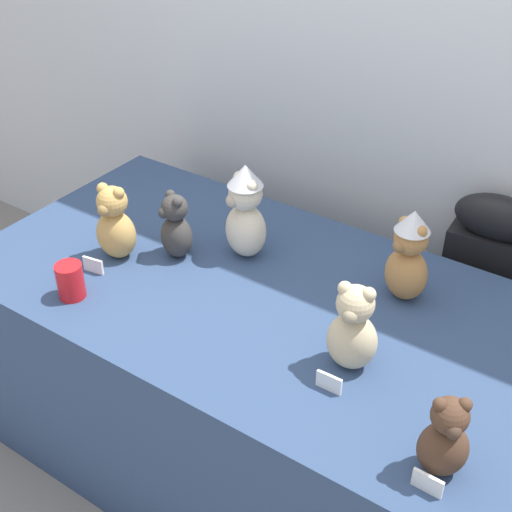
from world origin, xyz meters
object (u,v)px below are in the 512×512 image
display_table (256,380)px  teddy_bear_sand (353,329)px  teddy_bear_honey (115,224)px  teddy_bear_cocoa (445,439)px  teddy_bear_caramel (408,256)px  teddy_bear_charcoal (176,227)px  party_cup_red (70,281)px  instrument_case (476,314)px  teddy_bear_cream (245,212)px

display_table → teddy_bear_sand: size_ratio=6.98×
teddy_bear_honey → teddy_bear_cocoa: (1.17, -0.22, -0.02)m
teddy_bear_caramel → teddy_bear_charcoal: 0.72m
display_table → teddy_bear_honey: bearing=-167.8°
teddy_bear_charcoal → party_cup_red: bearing=-82.8°
instrument_case → teddy_bear_caramel: (-0.13, -0.39, 0.41)m
teddy_bear_sand → teddy_bear_caramel: bearing=81.1°
teddy_bear_honey → display_table: bearing=5.2°
teddy_bear_cream → teddy_bear_charcoal: (-0.18, -0.13, -0.05)m
display_table → teddy_bear_charcoal: bearing=178.3°
teddy_bear_cream → teddy_bear_charcoal: teddy_bear_cream is taller
instrument_case → teddy_bear_caramel: size_ratio=3.23×
instrument_case → teddy_bear_sand: 0.85m
instrument_case → teddy_bear_cream: teddy_bear_cream is taller
teddy_bear_charcoal → instrument_case: bearing=62.3°
teddy_bear_honey → teddy_bear_caramel: bearing=13.6°
display_table → instrument_case: (0.51, 0.61, 0.10)m
teddy_bear_honey → teddy_bear_cream: (0.33, 0.24, 0.04)m
teddy_bear_cream → teddy_bear_charcoal: bearing=-121.6°
teddy_bear_charcoal → party_cup_red: (-0.12, -0.34, -0.05)m
party_cup_red → teddy_bear_cocoa: bearing=0.5°
teddy_bear_honey → teddy_bear_charcoal: bearing=28.6°
display_table → instrument_case: bearing=50.0°
display_table → teddy_bear_sand: teddy_bear_sand is taller
teddy_bear_cocoa → teddy_bear_sand: teddy_bear_sand is taller
teddy_bear_caramel → teddy_bear_cocoa: size_ratio=1.33×
teddy_bear_cocoa → party_cup_red: bearing=146.2°
teddy_bear_cream → teddy_bear_sand: bearing=-5.3°
teddy_bear_cream → party_cup_red: teddy_bear_cream is taller
teddy_bear_honey → teddy_bear_sand: teddy_bear_sand is taller
teddy_bear_caramel → teddy_bear_cocoa: 0.63m
teddy_bear_cocoa → teddy_bear_sand: (-0.32, 0.19, 0.02)m
party_cup_red → display_table: bearing=37.8°
instrument_case → teddy_bear_cocoa: bearing=-81.8°
display_table → teddy_bear_cream: size_ratio=5.65×
teddy_bear_sand → party_cup_red: teddy_bear_sand is taller
display_table → teddy_bear_cream: (-0.13, 0.14, 0.53)m
display_table → teddy_bear_charcoal: size_ratio=8.04×
teddy_bear_sand → teddy_bear_honey: bearing=167.5°
teddy_bear_caramel → party_cup_red: teddy_bear_caramel is taller
instrument_case → party_cup_red: bearing=-138.6°
teddy_bear_cream → teddy_bear_sand: (0.52, -0.27, -0.04)m
display_table → teddy_bear_cocoa: bearing=-24.5°
teddy_bear_caramel → teddy_bear_cream: teddy_bear_cream is taller
teddy_bear_cream → party_cup_red: bearing=-99.8°
teddy_bear_honey → teddy_bear_cream: size_ratio=0.80×
display_table → instrument_case: 0.80m
teddy_bear_honey → teddy_bear_charcoal: (0.15, 0.11, -0.01)m
instrument_case → teddy_bear_caramel: bearing=-112.5°
instrument_case → teddy_bear_charcoal: (-0.82, -0.60, 0.38)m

